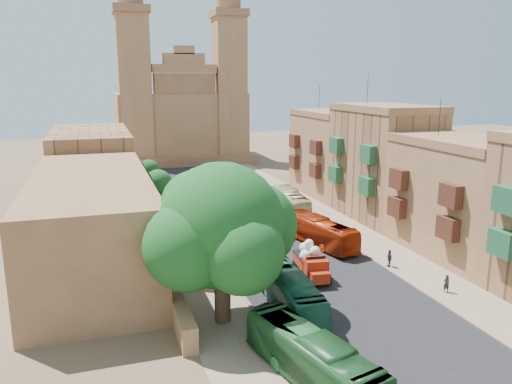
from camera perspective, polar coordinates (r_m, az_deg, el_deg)
ground at (r=36.48m, az=12.98°, el=-14.78°), size 260.00×260.00×0.00m
road_surface at (r=62.34m, az=-1.12°, el=-2.82°), size 14.00×140.00×0.01m
sidewalk_east at (r=65.59m, az=6.86°, el=-2.13°), size 5.00×140.00×0.01m
sidewalk_west at (r=60.42m, az=-9.80°, el=-3.51°), size 5.00×140.00×0.01m
kerb_east at (r=64.60m, az=4.84°, el=-2.26°), size 0.25×140.00×0.12m
kerb_west at (r=60.78m, az=-7.47°, el=-3.28°), size 0.25×140.00×0.12m
townhouse_b at (r=52.00m, az=22.33°, el=-0.49°), size 9.00×14.00×14.90m
townhouse_c at (r=62.89m, az=14.29°, el=3.36°), size 9.00×14.00×17.40m
townhouse_d at (r=75.10m, az=8.63°, el=4.48°), size 9.00×14.00×15.90m
west_wall at (r=50.33m, az=-11.61°, el=-5.82°), size 1.00×40.00×1.80m
west_building_low at (r=47.26m, az=-18.16°, el=-3.23°), size 10.00×28.00×8.40m
west_building_mid at (r=72.54m, az=-18.20°, el=2.78°), size 10.00×22.00×10.00m
church at (r=107.82m, az=-8.65°, el=8.71°), size 28.00×22.50×36.30m
ficus_tree at (r=34.01m, az=-3.81°, el=-4.31°), size 11.35×10.44×11.35m
street_tree_a at (r=42.31m, az=-7.18°, el=-5.48°), size 3.42×3.42×5.26m
street_tree_b at (r=53.82m, az=-9.54°, el=-2.15°), size 2.96×2.96×4.55m
street_tree_c at (r=65.29m, az=-11.10°, el=0.97°), size 3.57×3.57×5.50m
street_tree_d at (r=77.08m, az=-12.16°, el=2.43°), size 3.25×3.25×5.00m
red_truck at (r=43.56m, az=6.35°, el=-7.91°), size 2.69×5.55×3.13m
olive_pickup at (r=54.69m, az=6.61°, el=-4.26°), size 2.31×4.18×1.64m
bus_green_south at (r=29.41m, az=6.52°, el=-18.44°), size 4.94×10.74×2.91m
bus_green_north at (r=37.49m, az=3.79°, el=-11.23°), size 3.02×10.54×2.90m
bus_red_east at (r=51.74m, az=7.25°, el=-4.53°), size 4.50×10.52×2.86m
bus_cream_east at (r=63.95m, az=3.96°, el=-1.11°), size 3.48×10.66×2.92m
car_blue_a at (r=47.16m, az=-1.77°, el=-7.06°), size 3.11×4.55×1.44m
car_white_a at (r=65.90m, az=-2.99°, el=-1.40°), size 2.38×4.22×1.32m
car_cream at (r=55.82m, az=4.43°, el=-3.95°), size 3.43×5.53×1.43m
car_dkblue at (r=72.92m, az=-7.71°, el=-0.18°), size 1.70×4.08×1.18m
car_white_b at (r=76.57m, az=-3.29°, el=0.49°), size 2.44×3.41×1.08m
car_blue_b at (r=81.37m, az=-5.59°, el=1.26°), size 2.25×4.24×1.33m
pedestrian_a at (r=43.29m, az=20.92°, el=-9.74°), size 0.58×0.42×1.47m
pedestrian_c at (r=47.33m, az=14.99°, el=-7.32°), size 0.55×0.99×1.60m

